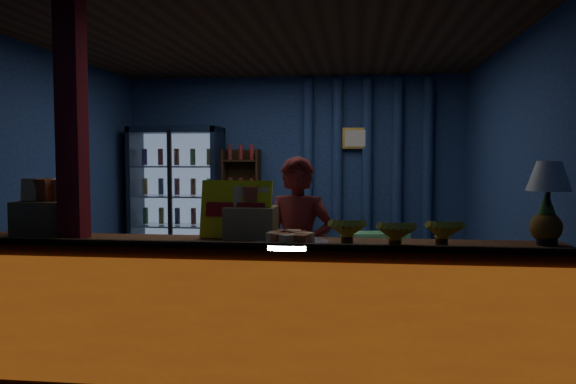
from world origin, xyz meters
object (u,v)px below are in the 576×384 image
pastry_tray (291,241)px  shopkeeper (298,255)px  green_chair (374,255)px  table_lamp (549,179)px

pastry_tray → shopkeeper: bearing=92.3°
green_chair → table_lamp: 3.39m
shopkeeper → green_chair: shopkeeper is taller
green_chair → table_lamp: table_lamp is taller
pastry_tray → table_lamp: table_lamp is taller
shopkeeper → table_lamp: (1.64, -0.55, 0.61)m
shopkeeper → pastry_tray: bearing=-78.4°
pastry_tray → green_chair: bearing=78.9°
green_chair → pastry_tray: bearing=70.8°
shopkeeper → green_chair: size_ratio=2.11×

